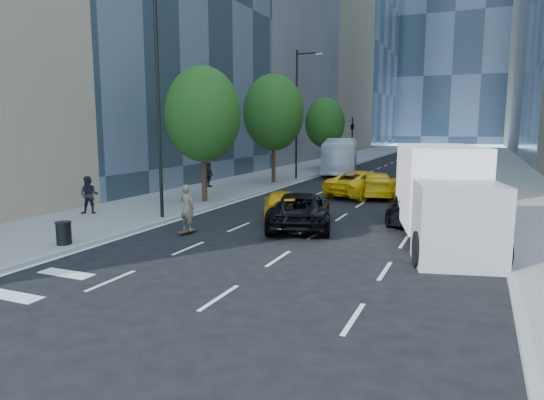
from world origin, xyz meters
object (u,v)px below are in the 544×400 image
at_px(city_bus, 341,156).
at_px(black_sedan_lincoln, 300,210).
at_px(skateboarder, 187,211).
at_px(trash_can, 64,234).
at_px(black_sedan_mercedes, 410,208).
at_px(box_truck, 443,195).

bearing_deg(city_bus, black_sedan_lincoln, -91.36).
distance_m(skateboarder, trash_can, 4.70).
bearing_deg(black_sedan_lincoln, trash_can, 28.98).
xyz_separation_m(black_sedan_mercedes, city_bus, (-9.00, 21.40, 0.93)).
distance_m(black_sedan_lincoln, black_sedan_mercedes, 5.14).
xyz_separation_m(city_bus, trash_can, (-1.80, -31.04, -1.08)).
relative_size(black_sedan_lincoln, black_sedan_mercedes, 1.15).
relative_size(city_bus, box_truck, 1.46).
relative_size(skateboarder, black_sedan_mercedes, 0.40).
relative_size(black_sedan_mercedes, box_truck, 0.60).
bearing_deg(black_sedan_lincoln, black_sedan_mercedes, -162.47).
height_order(black_sedan_mercedes, city_bus, city_bus).
height_order(skateboarder, black_sedan_lincoln, skateboarder).
relative_size(box_truck, trash_can, 10.08).
height_order(black_sedan_mercedes, trash_can, black_sedan_mercedes).
bearing_deg(black_sedan_lincoln, box_truck, 156.63).
bearing_deg(trash_can, black_sedan_lincoln, 45.78).
bearing_deg(skateboarder, black_sedan_mercedes, -134.72).
bearing_deg(box_truck, black_sedan_mercedes, 99.91).
xyz_separation_m(skateboarder, trash_can, (-2.76, -3.78, -0.40)).
bearing_deg(black_sedan_lincoln, city_bus, -95.72).
height_order(black_sedan_mercedes, box_truck, box_truck).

